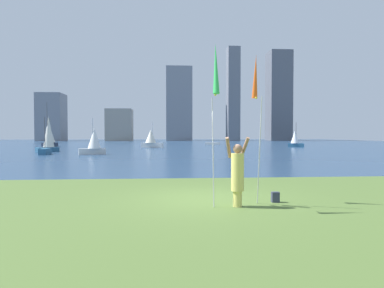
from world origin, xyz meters
The scene contains 17 objects.
ground centered at (0.00, 50.95, -0.06)m, with size 120.00×138.00×0.12m.
person centered at (0.68, -1.17, 0.89)m, with size 0.66×0.49×1.81m.
kite_flag_left centered at (0.06, -1.49, 3.40)m, with size 0.16×0.87×4.13m.
kite_flag_right centered at (1.30, -0.59, 3.36)m, with size 0.16×0.82×4.05m.
bag centered at (1.85, -0.70, 0.14)m, with size 0.21×0.15×0.29m.
sailboat_0 centered at (-7.85, 22.68, 1.27)m, with size 2.48×1.52×3.42m.
sailboat_1 centered at (-13.71, 27.91, 1.78)m, with size 2.27×2.21×5.32m.
sailboat_2 centered at (-12.47, 23.19, 0.31)m, with size 0.94×2.53×3.53m.
sailboat_3 centered at (-3.19, 38.50, 1.31)m, with size 3.15×1.88×3.54m.
sailboat_4 centered at (18.07, 39.59, 1.14)m, with size 2.44×1.61×3.69m.
sailboat_5 centered at (-18.66, 43.71, 1.28)m, with size 1.84×2.79×4.38m.
sailboat_6 centered at (7.37, 51.55, 0.27)m, with size 2.74×1.53×4.43m.
skyline_tower_0 centered at (-34.22, 92.59, 6.86)m, with size 7.07×7.46×13.72m.
skyline_tower_1 centered at (-14.73, 92.79, 4.67)m, with size 7.58×6.53×9.33m.
skyline_tower_2 centered at (2.98, 95.82, 11.18)m, with size 7.85×7.16×22.37m.
skyline_tower_3 centered at (18.76, 90.04, 13.70)m, with size 3.52×4.26×27.40m.
skyline_tower_4 centered at (34.31, 95.24, 13.85)m, with size 6.77×6.87×27.70m.
Camera 1 is at (-1.18, -9.89, 1.88)m, focal length 32.02 mm.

